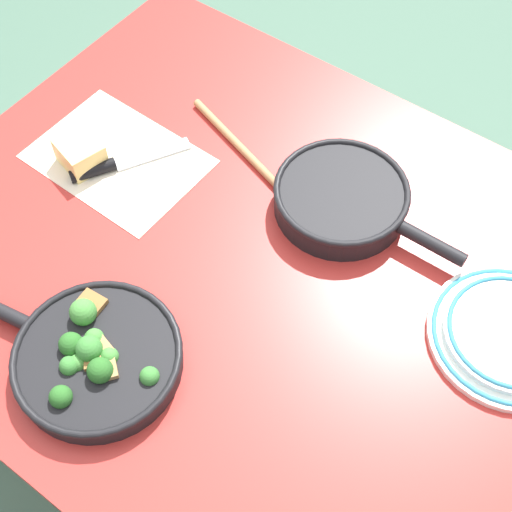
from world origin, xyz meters
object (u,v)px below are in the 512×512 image
skillet_eggs (342,199)px  skillet_broccoli (95,356)px  grater_knife (113,165)px  dinner_plate_stack (510,334)px  cheese_block (81,154)px  wooden_spoon (271,179)px

skillet_eggs → skillet_broccoli: bearing=-106.9°
grater_knife → dinner_plate_stack: bearing=-51.6°
cheese_block → dinner_plate_stack: 0.81m
skillet_broccoli → wooden_spoon: (-0.01, -0.46, -0.02)m
grater_knife → dinner_plate_stack: size_ratio=0.83×
skillet_broccoli → grater_knife: size_ratio=1.80×
skillet_eggs → wooden_spoon: skillet_eggs is taller
skillet_eggs → wooden_spoon: size_ratio=0.93×
skillet_broccoli → skillet_eggs: skillet_broccoli is taller
grater_knife → wooden_spoon: bearing=-29.9°
skillet_broccoli → cheese_block: 0.42m
grater_knife → dinner_plate_stack: dinner_plate_stack is taller
skillet_broccoli → dinner_plate_stack: (-0.49, -0.42, -0.01)m
wooden_spoon → cheese_block: bearing=-133.6°
skillet_broccoli → grater_knife: bearing=-60.8°
grater_knife → cheese_block: (0.05, 0.02, 0.02)m
skillet_eggs → cheese_block: same height
wooden_spoon → dinner_plate_stack: bearing=12.7°
dinner_plate_stack → grater_knife: bearing=8.1°
skillet_eggs → grater_knife: size_ratio=1.69×
wooden_spoon → cheese_block: (0.31, 0.17, 0.02)m
skillet_eggs → cheese_block: bearing=-156.8°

